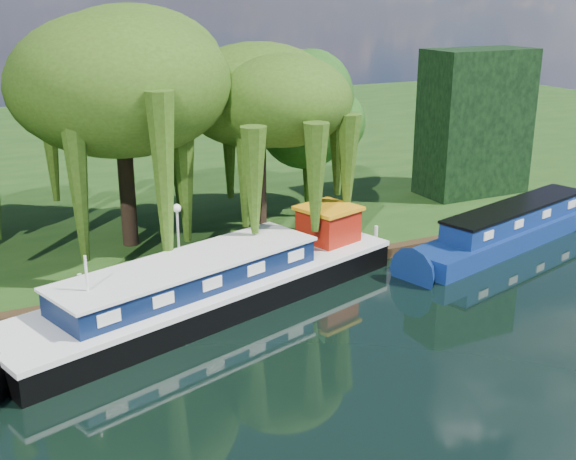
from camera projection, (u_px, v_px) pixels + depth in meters
ground at (274, 390)px, 21.61m from camera, size 120.00×120.00×0.00m
far_bank at (67, 159)px, 50.48m from camera, size 120.00×52.00×0.45m
dutch_barge at (213, 285)px, 27.09m from camera, size 16.94×8.51×3.50m
narrowboat at (515, 228)px, 34.19m from camera, size 13.85×5.85×2.00m
willow_left at (119, 83)px, 30.52m from camera, size 8.31×8.31×9.96m
willow_right at (258, 114)px, 31.74m from camera, size 6.52×6.52×7.94m
tree_far_right at (319, 116)px, 37.03m from camera, size 4.30×4.30×7.04m
conifer_hedge at (475, 122)px, 40.12m from camera, size 6.00×3.00×8.00m
lamppost at (177, 218)px, 29.99m from camera, size 0.36×0.36×2.56m
mooring_posts at (171, 271)px, 28.25m from camera, size 19.16×0.16×1.00m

